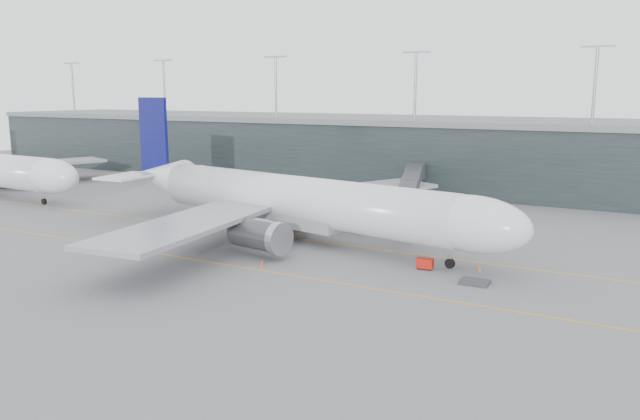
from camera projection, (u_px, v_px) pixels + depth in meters
The scene contains 17 objects.
ground at pixel (274, 229), 96.80m from camera, with size 320.00×320.00×0.00m, color #58585D.
taxiline_a at pixel (259, 234), 93.35m from camera, with size 160.00×0.25×0.02m, color orange.
taxiline_b at pixel (188, 259), 79.55m from camera, with size 160.00×0.25×0.02m, color orange.
taxiline_lead_main at pixel (358, 211), 111.69m from camera, with size 0.25×60.00×0.02m, color orange.
taxiline_lead_adj at pixel (56, 181), 149.39m from camera, with size 0.25×60.00×0.02m, color orange.
terminal at pixel (408, 150), 145.40m from camera, with size 240.00×36.00×29.00m.
main_aircraft at pixel (295, 201), 89.33m from camera, with size 71.35×66.25×20.07m.
jet_bridge at pixel (423, 183), 109.39m from camera, with size 17.46×45.01×7.05m.
gse_cart at pixel (425, 263), 74.71m from camera, with size 2.05×1.43×1.32m.
baggage_dolly at pixel (475, 282), 69.17m from camera, with size 3.14×2.51×0.31m, color #333337.
uld_a at pixel (278, 211), 106.76m from camera, with size 1.92×1.60×1.62m.
uld_b at pixel (298, 212), 106.48m from camera, with size 2.17×1.99×1.59m.
uld_c at pixel (305, 211), 105.89m from camera, with size 2.59×2.30×1.98m.
cone_nose at pixel (479, 268), 74.08m from camera, with size 0.44×0.44×0.70m, color orange.
cone_wing_stbd at pixel (262, 263), 76.26m from camera, with size 0.47×0.47×0.75m, color #F13D0D.
cone_wing_port at pixel (350, 222), 100.62m from camera, with size 0.45×0.45×0.72m, color orange.
cone_tail at pixel (185, 235), 91.08m from camera, with size 0.50×0.50×0.80m, color #D1510B.
Camera 1 is at (51.71, -79.51, 20.87)m, focal length 35.00 mm.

